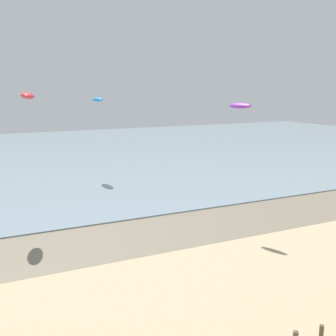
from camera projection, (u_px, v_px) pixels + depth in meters
The scene contains 5 objects.
wet_sand_strip at pixel (127, 238), 29.69m from camera, with size 120.00×7.20×0.01m, color #7A6D59.
sea at pixel (26, 157), 63.47m from camera, with size 160.00×70.00×0.10m, color #7F939E.
kite_aloft_0 at pixel (98, 99), 47.89m from camera, with size 2.88×0.92×0.46m, color #2384D1.
kite_aloft_1 at pixel (28, 96), 30.20m from camera, with size 2.86×0.91×0.46m, color red.
kite_aloft_2 at pixel (240, 106), 30.77m from camera, with size 1.90×0.61×0.30m, color purple.
Camera 1 is at (-10.44, -6.32, 9.99)m, focal length 47.23 mm.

